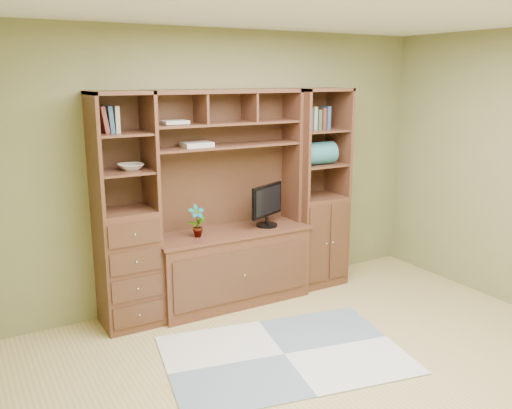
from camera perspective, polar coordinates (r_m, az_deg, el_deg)
room at (r=3.68m, az=10.97°, el=-0.52°), size 4.60×4.10×2.64m
center_hutch at (r=5.10m, az=-2.63°, el=0.44°), size 1.54×0.53×2.05m
left_tower at (r=4.78m, az=-13.58°, el=-0.82°), size 0.50×0.45×2.05m
right_tower at (r=5.66m, az=6.44°, el=1.67°), size 0.55×0.45×2.05m
rug at (r=4.48m, az=2.99°, el=-15.50°), size 2.07×1.57×0.01m
monitor at (r=5.25m, az=1.16°, el=0.71°), size 0.51×0.39×0.57m
orchid at (r=4.95m, az=-6.23°, el=-1.73°), size 0.16×0.11×0.30m
magazines at (r=4.96m, az=-6.26°, el=6.30°), size 0.27×0.20×0.04m
bowl at (r=4.72m, az=-13.06°, el=3.89°), size 0.21×0.21×0.05m
blanket_teal at (r=5.53m, az=6.36°, el=5.36°), size 0.39×0.23×0.23m
blanket_red at (r=5.73m, az=7.02°, el=5.48°), size 0.35×0.20×0.20m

